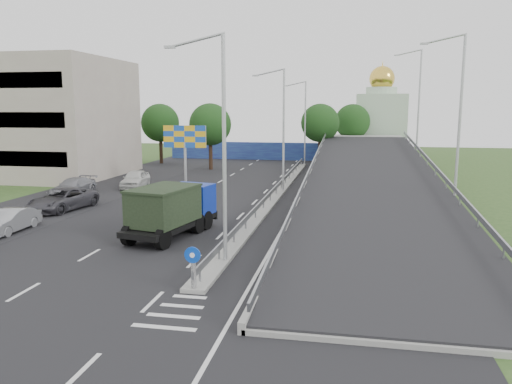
% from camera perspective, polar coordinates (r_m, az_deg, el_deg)
% --- Properties ---
extents(ground, '(160.00, 160.00, 0.00)m').
position_cam_1_polar(ground, '(17.92, -9.30, -13.81)').
color(ground, '#2D4C1E').
rests_on(ground, ground).
extents(road_surface, '(26.00, 90.00, 0.04)m').
position_cam_1_polar(road_surface, '(37.17, -3.17, -1.39)').
color(road_surface, black).
rests_on(road_surface, ground).
extents(parking_strip, '(8.00, 90.00, 0.05)m').
position_cam_1_polar(parking_strip, '(42.17, -20.59, -0.68)').
color(parking_strip, black).
rests_on(parking_strip, ground).
extents(median, '(1.00, 44.00, 0.20)m').
position_cam_1_polar(median, '(40.44, 2.31, -0.34)').
color(median, gray).
rests_on(median, ground).
extents(overpass_ramp, '(10.00, 50.00, 3.50)m').
position_cam_1_polar(overpass_ramp, '(39.81, 13.07, 1.66)').
color(overpass_ramp, gray).
rests_on(overpass_ramp, ground).
extents(median_guardrail, '(0.09, 44.00, 0.71)m').
position_cam_1_polar(median_guardrail, '(40.34, 2.32, 0.57)').
color(median_guardrail, gray).
rests_on(median_guardrail, median).
extents(sign_bollard, '(0.64, 0.23, 1.67)m').
position_cam_1_polar(sign_bollard, '(19.48, -7.19, -8.56)').
color(sign_bollard, black).
rests_on(sign_bollard, median).
extents(lamp_post_near, '(2.74, 0.18, 10.08)m').
position_cam_1_polar(lamp_post_near, '(22.19, -4.14, 6.29)').
color(lamp_post_near, '#B2B5B7').
rests_on(lamp_post_near, median).
extents(lamp_post_mid, '(2.74, 0.18, 10.08)m').
position_cam_1_polar(lamp_post_mid, '(41.82, 2.92, 7.85)').
color(lamp_post_mid, '#B2B5B7').
rests_on(lamp_post_mid, median).
extents(lamp_post_far, '(2.74, 0.18, 10.08)m').
position_cam_1_polar(lamp_post_far, '(61.69, 5.47, 8.38)').
color(lamp_post_far, '#B2B5B7').
rests_on(lamp_post_far, median).
extents(beige_building, '(24.00, 14.00, 12.00)m').
position_cam_1_polar(beige_building, '(59.40, -26.60, 7.56)').
color(beige_building, '#A29388').
rests_on(beige_building, ground).
extents(blue_wall, '(30.00, 0.50, 2.40)m').
position_cam_1_polar(blue_wall, '(68.37, 2.43, 4.66)').
color(blue_wall, navy).
rests_on(blue_wall, ground).
extents(church, '(7.00, 7.00, 13.80)m').
position_cam_1_polar(church, '(75.56, 14.02, 7.98)').
color(church, '#B2CCAD').
rests_on(church, ground).
extents(billboard, '(4.00, 0.24, 5.50)m').
position_cam_1_polar(billboard, '(45.95, -8.14, 5.90)').
color(billboard, '#B2B5B7').
rests_on(billboard, ground).
extents(tree_left_mid, '(4.80, 4.80, 7.60)m').
position_cam_1_polar(tree_left_mid, '(57.65, -5.25, 7.68)').
color(tree_left_mid, black).
rests_on(tree_left_mid, ground).
extents(tree_median_far, '(4.80, 4.80, 7.60)m').
position_cam_1_polar(tree_median_far, '(63.56, 7.34, 7.81)').
color(tree_median_far, black).
rests_on(tree_median_far, ground).
extents(tree_left_far, '(4.80, 4.80, 7.60)m').
position_cam_1_polar(tree_left_far, '(64.95, -10.90, 7.76)').
color(tree_left_far, black).
rests_on(tree_left_far, ground).
extents(tree_ramp_far, '(4.80, 4.80, 7.60)m').
position_cam_1_polar(tree_ramp_far, '(70.44, 10.96, 7.89)').
color(tree_ramp_far, black).
rests_on(tree_ramp_far, ground).
extents(dump_truck, '(3.68, 6.90, 2.89)m').
position_cam_1_polar(dump_truck, '(28.05, -9.56, -1.80)').
color(dump_truck, black).
rests_on(dump_truck, ground).
extents(parked_car_b, '(1.46, 4.06, 1.33)m').
position_cam_1_polar(parked_car_b, '(32.04, -26.25, -2.95)').
color(parked_car_b, '#95969A').
rests_on(parked_car_b, ground).
extents(parked_car_c, '(3.34, 5.75, 1.51)m').
position_cam_1_polar(parked_car_c, '(37.34, -21.23, -0.81)').
color(parked_car_c, '#3C3B41').
rests_on(parked_car_c, ground).
extents(parked_car_d, '(2.21, 4.85, 1.38)m').
position_cam_1_polar(parked_car_d, '(43.63, -20.14, 0.59)').
color(parked_car_d, gray).
rests_on(parked_car_d, ground).
extents(parked_car_e, '(2.53, 4.86, 1.58)m').
position_cam_1_polar(parked_car_e, '(45.92, -13.64, 1.46)').
color(parked_car_e, silver).
rests_on(parked_car_e, ground).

